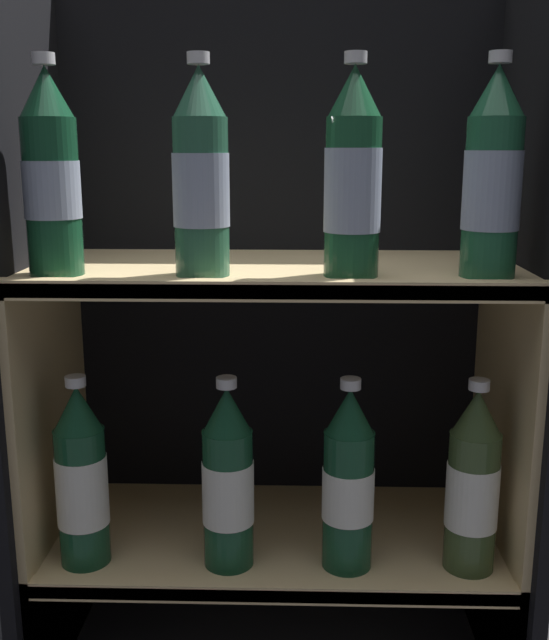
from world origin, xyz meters
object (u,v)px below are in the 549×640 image
(bottle_lower_front_1, at_px, (228,482))
(bottle_lower_front_2, at_px, (348,483))
(bottle_upper_front_0, at_px, (51,177))
(bottle_upper_front_2, at_px, (353,179))
(bottle_lower_front_0, at_px, (82,480))
(bottle_upper_front_1, at_px, (201,178))
(bottle_lower_front_3, at_px, (473,485))
(bottle_upper_front_3, at_px, (493,179))

(bottle_lower_front_1, distance_m, bottle_lower_front_2, 0.16)
(bottle_upper_front_0, bearing_deg, bottle_lower_front_2, 0.00)
(bottle_upper_front_2, relative_size, bottle_lower_front_1, 1.00)
(bottle_upper_front_0, bearing_deg, bottle_lower_front_0, 0.00)
(bottle_upper_front_1, height_order, bottle_lower_front_3, bottle_upper_front_1)
(bottle_upper_front_0, height_order, bottle_lower_front_0, bottle_upper_front_0)
(bottle_upper_front_2, height_order, bottle_lower_front_0, bottle_upper_front_2)
(bottle_lower_front_2, height_order, bottle_lower_front_3, same)
(bottle_lower_front_1, bearing_deg, bottle_upper_front_2, 0.00)
(bottle_upper_front_2, height_order, bottle_upper_front_3, same)
(bottle_upper_front_0, bearing_deg, bottle_upper_front_2, 0.00)
(bottle_upper_front_2, relative_size, bottle_lower_front_0, 1.00)
(bottle_lower_front_2, bearing_deg, bottle_lower_front_3, 0.00)
(bottle_upper_front_3, xyz_separation_m, bottle_lower_front_3, (-0.00, 0.00, -0.41))
(bottle_upper_front_1, xyz_separation_m, bottle_lower_front_2, (0.19, -0.00, -0.41))
(bottle_lower_front_0, xyz_separation_m, bottle_lower_front_1, (0.20, 0.00, 0.00))
(bottle_upper_front_0, bearing_deg, bottle_lower_front_1, 0.00)
(bottle_upper_front_0, height_order, bottle_lower_front_3, bottle_upper_front_0)
(bottle_lower_front_1, bearing_deg, bottle_lower_front_2, 0.00)
(bottle_upper_front_0, distance_m, bottle_lower_front_2, 0.56)
(bottle_upper_front_1, height_order, bottle_lower_front_2, bottle_upper_front_1)
(bottle_upper_front_0, distance_m, bottle_lower_front_3, 0.69)
(bottle_upper_front_1, relative_size, bottle_lower_front_0, 1.00)
(bottle_upper_front_2, distance_m, bottle_lower_front_2, 0.41)
(bottle_upper_front_2, bearing_deg, bottle_lower_front_0, 180.00)
(bottle_lower_front_0, distance_m, bottle_lower_front_1, 0.20)
(bottle_upper_front_3, bearing_deg, bottle_lower_front_1, 180.00)
(bottle_upper_front_1, xyz_separation_m, bottle_lower_front_3, (0.36, 0.00, -0.41))
(bottle_lower_front_0, relative_size, bottle_lower_front_1, 1.00)
(bottle_upper_front_1, xyz_separation_m, bottle_lower_front_1, (0.03, -0.00, -0.41))
(bottle_upper_front_3, bearing_deg, bottle_lower_front_0, 180.00)
(bottle_upper_front_2, bearing_deg, bottle_upper_front_3, 0.00)
(bottle_lower_front_3, bearing_deg, bottle_lower_front_1, -180.00)
(bottle_upper_front_1, height_order, bottle_lower_front_1, bottle_upper_front_1)
(bottle_upper_front_1, distance_m, bottle_lower_front_2, 0.45)
(bottle_upper_front_0, height_order, bottle_upper_front_2, same)
(bottle_upper_front_0, relative_size, bottle_lower_front_2, 1.00)
(bottle_upper_front_1, height_order, bottle_lower_front_0, bottle_upper_front_1)
(bottle_upper_front_2, relative_size, bottle_lower_front_2, 1.00)
(bottle_upper_front_2, xyz_separation_m, bottle_lower_front_0, (-0.36, 0.00, -0.41))
(bottle_upper_front_2, bearing_deg, bottle_upper_front_0, 180.00)
(bottle_upper_front_0, xyz_separation_m, bottle_lower_front_1, (0.22, 0.00, -0.41))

